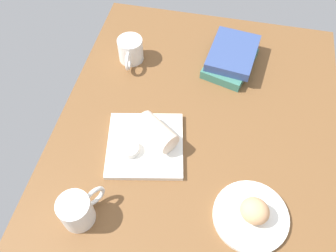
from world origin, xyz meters
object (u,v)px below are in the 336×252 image
(round_plate, at_px, (251,216))
(second_mug, at_px, (77,210))
(square_plate, at_px, (145,145))
(book_stack, at_px, (231,58))
(scone_pastry, at_px, (255,211))
(sauce_cup, at_px, (129,149))
(coffee_mug, at_px, (130,50))
(breakfast_wrap, at_px, (157,132))

(round_plate, height_order, second_mug, second_mug)
(square_plate, xyz_separation_m, book_stack, (-0.40, 0.22, 0.03))
(scone_pastry, relative_size, book_stack, 0.31)
(sauce_cup, xyz_separation_m, book_stack, (-0.44, 0.26, 0.01))
(coffee_mug, bearing_deg, book_stack, 97.60)
(round_plate, height_order, breakfast_wrap, breakfast_wrap)
(breakfast_wrap, distance_m, coffee_mug, 0.37)
(scone_pastry, relative_size, coffee_mug, 0.58)
(round_plate, xyz_separation_m, coffee_mug, (-0.51, -0.48, 0.04))
(round_plate, distance_m, square_plate, 0.37)
(square_plate, height_order, second_mug, second_mug)
(square_plate, distance_m, breakfast_wrap, 0.06)
(book_stack, bearing_deg, sauce_cup, -30.44)
(scone_pastry, bearing_deg, breakfast_wrap, -121.26)
(breakfast_wrap, bearing_deg, second_mug, 7.37)
(scone_pastry, bearing_deg, book_stack, -168.00)
(sauce_cup, bearing_deg, square_plate, 131.56)
(book_stack, height_order, second_mug, second_mug)
(round_plate, relative_size, coffee_mug, 1.51)
(breakfast_wrap, xyz_separation_m, book_stack, (-0.38, 0.19, -0.02))
(book_stack, bearing_deg, scone_pastry, 12.00)
(round_plate, height_order, scone_pastry, scone_pastry)
(sauce_cup, relative_size, second_mug, 0.47)
(round_plate, height_order, sauce_cup, sauce_cup)
(sauce_cup, bearing_deg, round_plate, 71.49)
(scone_pastry, distance_m, coffee_mug, 0.70)
(second_mug, bearing_deg, round_plate, 101.79)
(square_plate, distance_m, coffee_mug, 0.38)
(round_plate, bearing_deg, coffee_mug, -137.23)
(square_plate, relative_size, sauce_cup, 3.94)
(square_plate, distance_m, book_stack, 0.46)
(scone_pastry, bearing_deg, second_mug, -78.22)
(breakfast_wrap, bearing_deg, coffee_mug, -117.03)
(square_plate, height_order, sauce_cup, sauce_cup)
(sauce_cup, height_order, breakfast_wrap, breakfast_wrap)
(breakfast_wrap, relative_size, book_stack, 0.51)
(breakfast_wrap, relative_size, coffee_mug, 0.94)
(coffee_mug, bearing_deg, sauce_cup, 14.76)
(square_plate, xyz_separation_m, sauce_cup, (0.03, -0.04, 0.02))
(round_plate, xyz_separation_m, scone_pastry, (-0.00, 0.00, 0.04))
(second_mug, bearing_deg, breakfast_wrap, 152.14)
(breakfast_wrap, height_order, second_mug, second_mug)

